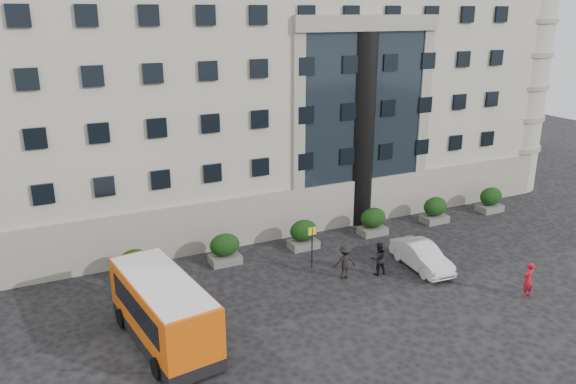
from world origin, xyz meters
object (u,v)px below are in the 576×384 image
object	(u,v)px
hedge_a	(135,265)
hedge_e	(435,210)
hedge_b	(225,249)
pedestrian_b	(378,259)
hedge_f	(491,199)
bus_stop_sign	(312,240)
pedestrian_c	(345,262)
white_taxi	(422,256)
hedge_c	(304,234)
hedge_d	(373,221)
minibus	(163,308)
pedestrian_a	(528,280)

from	to	relation	value
hedge_a	hedge_e	bearing A→B (deg)	0.00
hedge_b	hedge_e	size ratio (longest dim) A/B	1.00
hedge_a	pedestrian_b	bearing A→B (deg)	-22.35
hedge_f	hedge_e	bearing A→B (deg)	180.00
hedge_f	pedestrian_b	xyz separation A→B (m)	(-13.51, -5.14, 0.03)
bus_stop_sign	pedestrian_c	world-z (taller)	bus_stop_sign
hedge_b	hedge_e	bearing A→B (deg)	0.00
white_taxi	pedestrian_b	bearing A→B (deg)	175.63
pedestrian_c	hedge_c	bearing A→B (deg)	-76.18
hedge_a	hedge_e	world-z (taller)	same
hedge_d	pedestrian_c	distance (m)	6.91
bus_stop_sign	pedestrian_b	size ratio (longest dim) A/B	1.31
hedge_e	pedestrian_b	bearing A→B (deg)	-148.29
hedge_e	minibus	world-z (taller)	minibus
hedge_b	hedge_f	bearing A→B (deg)	0.00
hedge_b	hedge_c	world-z (taller)	same
bus_stop_sign	minibus	xyz separation A→B (m)	(-9.53, -3.84, -0.05)
bus_stop_sign	pedestrian_a	world-z (taller)	bus_stop_sign
pedestrian_b	hedge_c	bearing A→B (deg)	-60.72
hedge_e	pedestrian_a	size ratio (longest dim) A/B	0.96
bus_stop_sign	pedestrian_a	bearing A→B (deg)	-42.89
bus_stop_sign	hedge_a	bearing A→B (deg)	163.58
hedge_c	hedge_b	bearing A→B (deg)	180.00
hedge_f	minibus	world-z (taller)	minibus
hedge_b	pedestrian_c	distance (m)	7.12
hedge_a	pedestrian_c	bearing A→B (deg)	-24.05
hedge_a	pedestrian_b	xyz separation A→B (m)	(12.49, -5.14, 0.03)
hedge_a	pedestrian_c	size ratio (longest dim) A/B	0.94
hedge_b	pedestrian_c	xyz separation A→B (m)	(5.34, -4.71, 0.05)
hedge_a	bus_stop_sign	world-z (taller)	bus_stop_sign
pedestrian_c	hedge_d	bearing A→B (deg)	-124.99
pedestrian_a	hedge_d	bearing A→B (deg)	-84.90
hedge_a	pedestrian_c	xyz separation A→B (m)	(10.54, -4.71, 0.05)
hedge_a	bus_stop_sign	size ratio (longest dim) A/B	0.73
white_taxi	pedestrian_b	distance (m)	2.77
hedge_f	white_taxi	bearing A→B (deg)	-152.82
hedge_f	bus_stop_sign	distance (m)	16.76
hedge_d	white_taxi	world-z (taller)	hedge_d
hedge_b	pedestrian_a	bearing A→B (deg)	-39.88
minibus	hedge_a	bearing A→B (deg)	82.42
bus_stop_sign	pedestrian_a	xyz separation A→B (m)	(8.48, -7.88, -0.77)
hedge_c	hedge_f	xyz separation A→B (m)	(15.60, 0.00, 0.00)
hedge_f	hedge_c	bearing A→B (deg)	180.00
hedge_d	pedestrian_a	bearing A→B (deg)	-77.43
hedge_c	minibus	xyz separation A→B (m)	(-10.43, -6.64, 0.75)
hedge_a	bus_stop_sign	bearing A→B (deg)	-16.42
hedge_a	hedge_f	size ratio (longest dim) A/B	1.00
hedge_a	minibus	distance (m)	6.68
hedge_f	pedestrian_b	world-z (taller)	pedestrian_b
white_taxi	pedestrian_c	size ratio (longest dim) A/B	2.32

